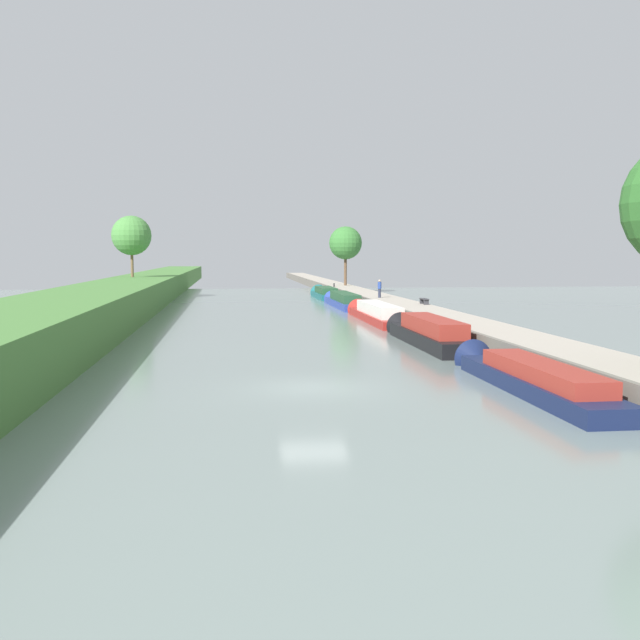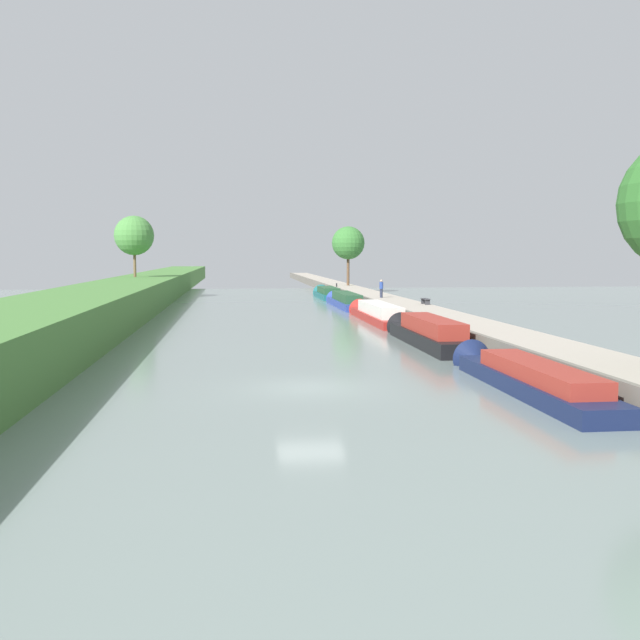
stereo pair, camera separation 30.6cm
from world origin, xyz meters
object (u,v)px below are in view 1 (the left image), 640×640
narrowboat_teal (324,293)px  person_walking (380,288)px  narrowboat_navy (527,377)px  park_bench (424,300)px  narrowboat_black (427,333)px  narrowboat_red (375,313)px  narrowboat_blue (343,301)px  mooring_bollard_far (334,285)px

narrowboat_teal → person_walking: (2.83, -17.56, 1.39)m
narrowboat_navy → park_bench: 30.83m
narrowboat_black → narrowboat_red: size_ratio=0.84×
narrowboat_blue → park_bench: size_ratio=9.45×
narrowboat_red → person_walking: person_walking is taller
narrowboat_red → narrowboat_teal: narrowboat_red is taller
mooring_bollard_far → narrowboat_navy: bearing=-91.7°
narrowboat_blue → mooring_bollard_far: 19.31m
narrowboat_red → mooring_bollard_far: (1.80, 34.18, 0.70)m
narrowboat_red → narrowboat_blue: narrowboat_red is taller
narrowboat_teal → narrowboat_black: bearing=-89.9°
narrowboat_red → narrowboat_black: bearing=-90.1°
narrowboat_black → person_walking: person_walking is taller
narrowboat_blue → narrowboat_red: bearing=-89.5°
mooring_bollard_far → narrowboat_teal: bearing=-110.4°
narrowboat_black → narrowboat_teal: size_ratio=1.08×
narrowboat_teal → narrowboat_red: bearing=-89.8°
narrowboat_black → narrowboat_teal: 43.57m
narrowboat_blue → mooring_bollard_far: (1.93, 19.20, 0.69)m
mooring_bollard_far → park_bench: bearing=-85.2°
narrowboat_red → park_bench: 5.13m
narrowboat_red → narrowboat_blue: 14.98m
narrowboat_navy → person_walking: size_ratio=7.38×
narrowboat_black → person_walking: 26.19m
narrowboat_teal → person_walking: size_ratio=6.91×
mooring_bollard_far → narrowboat_blue: bearing=-95.8°
narrowboat_navy → narrowboat_teal: 57.21m
narrowboat_red → mooring_bollard_far: bearing=87.0°
narrowboat_red → narrowboat_teal: 29.12m
narrowboat_navy → person_walking: 39.77m
narrowboat_red → mooring_bollard_far: mooring_bollard_far is taller
narrowboat_black → park_bench: 17.46m
narrowboat_red → narrowboat_navy: bearing=-90.0°
narrowboat_black → mooring_bollard_far: size_ratio=27.53×
narrowboat_red → park_bench: bearing=28.4°
narrowboat_navy → narrowboat_red: (0.00, 28.08, 0.08)m
park_bench → narrowboat_red: bearing=-151.6°
person_walking → park_bench: person_walking is taller
narrowboat_blue → narrowboat_black: bearing=-89.8°
narrowboat_black → narrowboat_red: narrowboat_black is taller
narrowboat_navy → narrowboat_blue: bearing=90.2°
narrowboat_teal → park_bench: 27.11m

